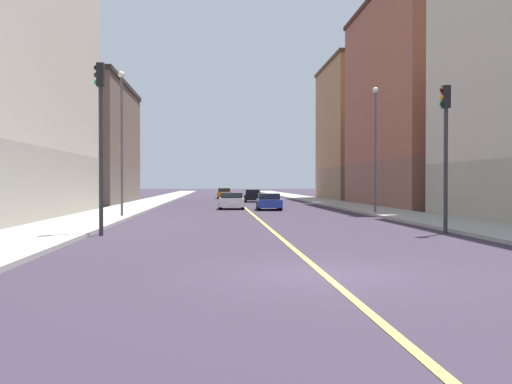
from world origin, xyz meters
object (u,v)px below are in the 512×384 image
(building_right_midblock, at_px, (65,144))
(building_left_mid, at_px, (439,101))
(traffic_light_left_near, at_px, (445,138))
(car_orange, at_px, (224,193))
(car_white, at_px, (232,201))
(traffic_light_right_near, at_px, (100,125))
(street_lamp_right_near, at_px, (122,130))
(car_black, at_px, (252,196))
(street_lamp_left_near, at_px, (375,138))
(building_left_far, at_px, (375,132))
(car_blue, at_px, (269,202))

(building_right_midblock, bearing_deg, building_left_mid, -14.05)
(traffic_light_left_near, relative_size, car_orange, 1.30)
(car_orange, relative_size, car_white, 1.14)
(traffic_light_left_near, bearing_deg, building_left_mid, 69.44)
(building_right_midblock, height_order, traffic_light_right_near, building_right_midblock)
(building_left_mid, relative_size, car_white, 5.40)
(building_right_midblock, height_order, street_lamp_right_near, building_right_midblock)
(traffic_light_right_near, bearing_deg, car_black, 78.43)
(building_right_midblock, xyz_separation_m, car_white, (15.85, -12.54, -5.26))
(building_left_mid, xyz_separation_m, car_black, (-15.45, 13.52, -8.48))
(car_black, bearing_deg, traffic_light_left_near, -82.73)
(traffic_light_left_near, bearing_deg, street_lamp_right_near, 141.84)
(building_right_midblock, xyz_separation_m, street_lamp_left_near, (24.79, -21.64, -0.95))
(car_black, bearing_deg, building_left_mid, -41.19)
(traffic_light_left_near, bearing_deg, building_left_far, 77.98)
(car_orange, xyz_separation_m, car_white, (0.15, -31.55, -0.05))
(street_lamp_left_near, xyz_separation_m, car_white, (-8.94, 9.10, -4.30))
(building_left_mid, bearing_deg, building_right_midblock, 165.95)
(traffic_light_left_near, relative_size, street_lamp_right_near, 0.71)
(building_left_mid, height_order, traffic_light_right_near, building_left_mid)
(building_left_far, bearing_deg, car_white, -126.21)
(building_left_far, relative_size, street_lamp_right_near, 2.00)
(street_lamp_left_near, relative_size, car_black, 1.74)
(building_right_midblock, bearing_deg, traffic_light_left_near, -56.42)
(building_left_mid, relative_size, building_left_far, 1.30)
(traffic_light_right_near, relative_size, car_white, 1.66)
(building_left_far, height_order, traffic_light_right_near, building_left_far)
(building_left_far, xyz_separation_m, car_white, (-18.16, -24.80, -7.67))
(street_lamp_right_near, bearing_deg, building_right_midblock, 110.72)
(traffic_light_right_near, bearing_deg, building_left_mid, 48.91)
(traffic_light_left_near, distance_m, car_white, 24.79)
(traffic_light_right_near, height_order, street_lamp_left_near, street_lamp_left_near)
(building_left_far, relative_size, traffic_light_left_near, 2.80)
(traffic_light_left_near, relative_size, car_blue, 1.44)
(car_blue, height_order, car_white, car_white)
(traffic_light_left_near, distance_m, street_lamp_right_near, 18.55)
(traffic_light_left_near, height_order, car_blue, traffic_light_left_near)
(street_lamp_right_near, bearing_deg, car_white, 60.73)
(street_lamp_left_near, relative_size, car_orange, 1.76)
(car_black, xyz_separation_m, car_white, (-2.71, -17.55, -0.04))
(street_lamp_right_near, height_order, car_blue, street_lamp_right_near)
(building_left_far, relative_size, car_orange, 3.64)
(building_left_far, xyz_separation_m, building_right_midblock, (-34.02, -12.27, -2.41))
(street_lamp_left_near, distance_m, car_white, 13.46)
(street_lamp_left_near, height_order, street_lamp_right_near, street_lamp_right_near)
(building_left_far, bearing_deg, street_lamp_right_near, -124.08)
(traffic_light_right_near, bearing_deg, street_lamp_right_near, 94.92)
(building_right_midblock, bearing_deg, car_orange, 50.43)
(car_orange, bearing_deg, traffic_light_left_near, -81.63)
(building_right_midblock, height_order, car_blue, building_right_midblock)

